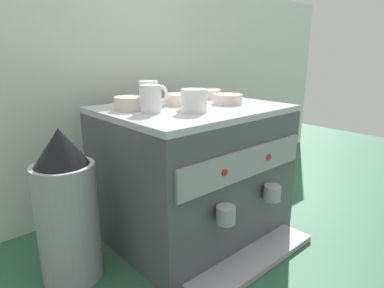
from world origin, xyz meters
The scene contains 12 objects.
ground_plane centered at (0.00, 0.00, 0.00)m, with size 4.00×4.00×0.00m, color #28563D.
tiled_backsplash_wall centered at (0.00, 0.39, 0.47)m, with size 2.80×0.03×0.93m, color silver.
espresso_machine centered at (0.00, 0.00, 0.23)m, with size 0.59×0.58×0.46m.
ceramic_cup_0 centered at (-0.17, 0.00, 0.51)m, with size 0.06×0.11×0.08m.
ceramic_cup_1 centered at (-0.07, -0.08, 0.50)m, with size 0.08×0.12×0.07m.
ceramic_cup_2 centered at (-0.09, 0.11, 0.51)m, with size 0.07×0.10×0.08m.
ceramic_bowl_0 centered at (0.00, 0.06, 0.48)m, with size 0.11×0.11×0.04m.
ceramic_bowl_1 centered at (0.13, -0.04, 0.48)m, with size 0.10×0.10×0.03m.
ceramic_bowl_2 centered at (-0.19, 0.08, 0.48)m, with size 0.10×0.10×0.04m.
ceramic_bowl_3 centered at (0.18, 0.12, 0.48)m, with size 0.12×0.12×0.03m.
coffee_grinder centered at (-0.44, 0.03, 0.21)m, with size 0.17×0.17×0.45m.
milk_pitcher centered at (0.40, 0.02, 0.07)m, with size 0.10×0.10×0.14m, color #B7B7BC.
Camera 1 is at (-0.74, -0.83, 0.65)m, focal length 30.84 mm.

